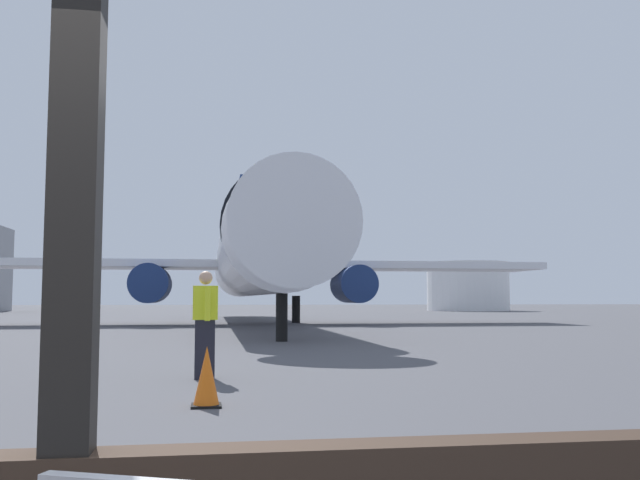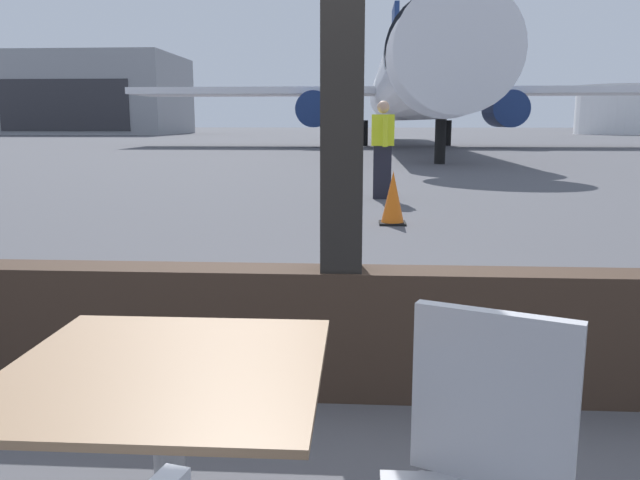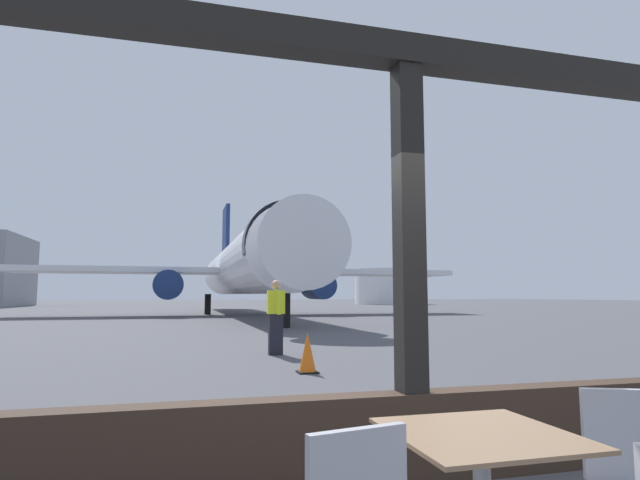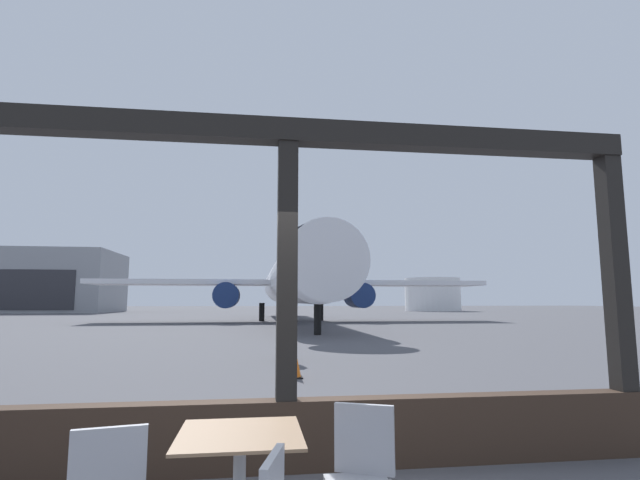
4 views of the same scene
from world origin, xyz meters
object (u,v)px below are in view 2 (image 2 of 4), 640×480
Objects in this scene: ground_crew_worker at (383,148)px; distant_hangar at (92,95)px; airplane at (409,85)px; traffic_cone at (393,199)px; cafe_chair_window_left at (481,475)px; fuel_storage_tank at (618,110)px.

ground_crew_worker is 0.09× the size of distant_hangar.
ground_crew_worker is at bearing -62.97° from distant_hangar.
airplane is 50.34× the size of traffic_cone.
cafe_chair_window_left is 0.10× the size of fuel_storage_tank.
fuel_storage_tank is (28.07, 71.82, 2.10)m from cafe_chair_window_left.
traffic_cone is (0.05, -2.93, -0.56)m from ground_crew_worker.
distant_hangar is (-30.75, 70.59, 3.80)m from cafe_chair_window_left.
airplane is (2.33, 34.17, 2.77)m from cafe_chair_window_left.
ground_crew_worker reaches higher than traffic_cone.
traffic_cone is at bearing 88.76° from cafe_chair_window_left.
airplane reaches higher than ground_crew_worker.
traffic_cone is at bearing -89.04° from ground_crew_worker.
fuel_storage_tank is at bearing 65.63° from ground_crew_worker.
traffic_cone is (-2.17, -27.00, -2.97)m from airplane.
fuel_storage_tank is at bearing 55.64° from airplane.
distant_hangar is (-30.86, 60.49, 3.45)m from ground_crew_worker.
cafe_chair_window_left is at bearing -111.35° from fuel_storage_tank.
airplane is 49.21m from distant_hangar.
ground_crew_worker is 2.98m from traffic_cone.
fuel_storage_tank is at bearing 66.65° from traffic_cone.
airplane reaches higher than traffic_cone.
distant_hangar is at bearing -178.79° from fuel_storage_tank.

